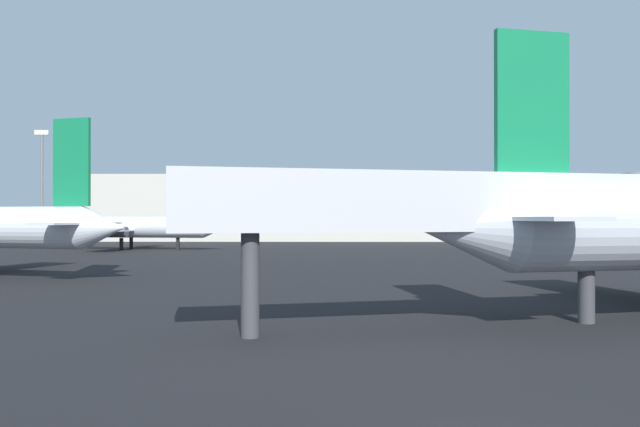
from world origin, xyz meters
TOP-DOWN VIEW (x-y plane):
  - airplane_far_left at (-31.08, 78.89)m, footprint 27.06×19.98m
  - jet_bridge at (2.54, 14.80)m, footprint 22.62×7.69m
  - light_mast_left at (-52.49, 98.60)m, footprint 2.40×0.50m
  - terminal_building at (-7.92, 119.84)m, footprint 87.09×24.31m

SIDE VIEW (x-z plane):
  - airplane_far_left at x=-31.08m, z-range -1.84..8.15m
  - jet_bridge at x=2.54m, z-range 1.75..8.30m
  - terminal_building at x=-7.92m, z-range 0.00..12.52m
  - light_mast_left at x=-52.49m, z-range 1.26..20.65m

